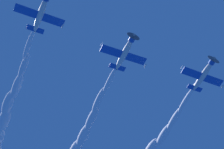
# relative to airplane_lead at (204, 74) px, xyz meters

# --- Properties ---
(airplane_lead) EXTENTS (9.17, 8.18, 2.77)m
(airplane_lead) POSITION_rel_airplane_lead_xyz_m (0.00, 0.00, 0.00)
(airplane_lead) COLOR silver
(airplane_left_wingman) EXTENTS (9.11, 8.19, 2.89)m
(airplane_left_wingman) POSITION_rel_airplane_lead_xyz_m (16.21, -0.00, -1.16)
(airplane_left_wingman) COLOR silver
(airplane_right_wingman) EXTENTS (9.15, 8.19, 2.83)m
(airplane_right_wingman) POSITION_rel_airplane_lead_xyz_m (32.66, 1.55, 1.00)
(airplane_right_wingman) COLOR silver
(smoke_trail_right_wingman) EXTENTS (4.90, 36.63, 3.69)m
(smoke_trail_right_wingman) POSITION_rel_airplane_lead_xyz_m (34.97, -26.47, 2.02)
(smoke_trail_right_wingman) COLOR white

